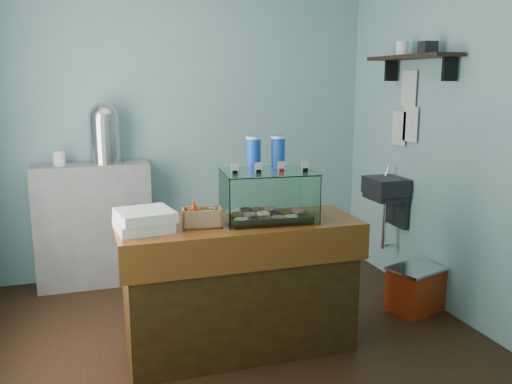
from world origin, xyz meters
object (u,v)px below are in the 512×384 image
object	(u,v)px
display_case	(267,194)
red_cooler	(415,289)
counter	(240,286)
coffee_urn	(104,132)

from	to	relation	value
display_case	red_cooler	world-z (taller)	display_case
counter	coffee_urn	bearing A→B (deg)	115.91
counter	coffee_urn	size ratio (longest dim) A/B	3.00
red_cooler	display_case	bearing A→B (deg)	167.59
coffee_urn	counter	bearing A→B (deg)	-64.09
display_case	counter	bearing A→B (deg)	-162.31
display_case	red_cooler	size ratio (longest dim) A/B	1.30
display_case	red_cooler	bearing A→B (deg)	10.89
red_cooler	coffee_urn	bearing A→B (deg)	130.25
counter	display_case	bearing A→B (deg)	12.54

